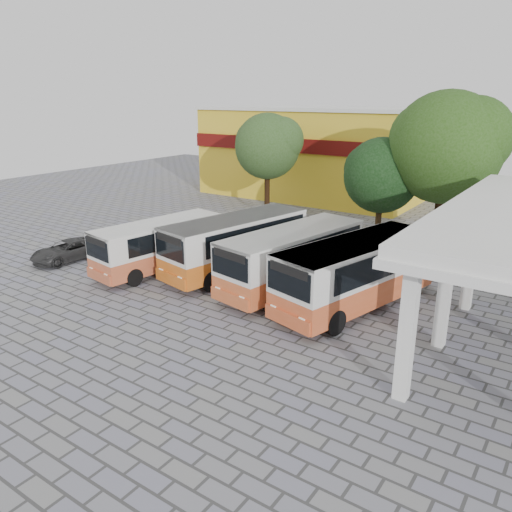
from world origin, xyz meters
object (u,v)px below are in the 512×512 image
Objects in this scene: bus_centre_right at (292,255)px; parked_car at (68,250)px; bus_far_right at (357,270)px; bus_centre_left at (236,241)px; bus_far_left at (160,243)px.

parked_car is (-13.24, -3.61, -1.17)m from bus_centre_right.
parked_car is at bearing -154.95° from bus_far_right.
bus_far_left is at bearing -139.76° from bus_centre_left.
bus_far_right is at bearing 15.42° from parked_car.
bus_centre_left reaches higher than parked_car.
bus_centre_right is 3.61m from bus_far_right.
bus_far_left is 1.83× the size of parked_car.
parked_car is at bearing -154.95° from bus_centre_right.
bus_far_right is 17.19m from parked_car.
bus_centre_left is 2.09× the size of parked_car.
bus_centre_right is 2.04× the size of parked_car.
parked_car is at bearing -153.31° from bus_far_left.
bus_far_right is (7.34, -0.66, 0.04)m from bus_centre_left.
bus_centre_left is at bearing -175.11° from bus_centre_right.
bus_centre_right is 13.77m from parked_car.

